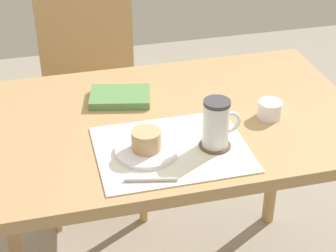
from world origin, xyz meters
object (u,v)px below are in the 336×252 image
object	(u,v)px
dining_table	(166,144)
wooden_chair	(90,93)
sugar_bowl	(270,109)
pastry_plate	(147,150)
pastry	(146,140)
coffee_mug	(217,123)
small_book	(120,97)

from	to	relation	value
dining_table	wooden_chair	world-z (taller)	wooden_chair
dining_table	sugar_bowl	size ratio (longest dim) A/B	16.25
wooden_chair	pastry_plate	bearing A→B (deg)	98.26
sugar_bowl	pastry	bearing A→B (deg)	-166.19
pastry_plate	coffee_mug	size ratio (longest dim) A/B	1.26
pastry_plate	sugar_bowl	bearing A→B (deg)	13.81
wooden_chair	sugar_bowl	distance (m)	0.93
pastry_plate	pastry	bearing A→B (deg)	0.00
pastry	coffee_mug	bearing A→B (deg)	-4.78
dining_table	small_book	xyz separation A→B (m)	(-0.11, 0.13, 0.11)
dining_table	pastry_plate	distance (m)	0.22
dining_table	pastry	world-z (taller)	pastry
wooden_chair	small_book	bearing A→B (deg)	98.40
dining_table	sugar_bowl	distance (m)	0.32
pastry	sugar_bowl	bearing A→B (deg)	13.81
wooden_chair	pastry	size ratio (longest dim) A/B	11.66
dining_table	pastry_plate	size ratio (longest dim) A/B	6.86
coffee_mug	sugar_bowl	world-z (taller)	coffee_mug
pastry_plate	pastry	distance (m)	0.03
wooden_chair	pastry	distance (m)	0.91
pastry_plate	coffee_mug	distance (m)	0.20
wooden_chair	sugar_bowl	xyz separation A→B (m)	(0.44, -0.76, 0.29)
pastry	small_book	size ratio (longest dim) A/B	0.43
wooden_chair	small_book	distance (m)	0.63
pastry	small_book	distance (m)	0.30
pastry	small_book	world-z (taller)	pastry
pastry	coffee_mug	distance (m)	0.19
pastry_plate	small_book	xyz separation A→B (m)	(-0.02, 0.30, 0.00)
pastry	sugar_bowl	distance (m)	0.40
dining_table	sugar_bowl	bearing A→B (deg)	-13.73
dining_table	small_book	size ratio (longest dim) A/B	6.32
dining_table	small_book	bearing A→B (deg)	130.29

